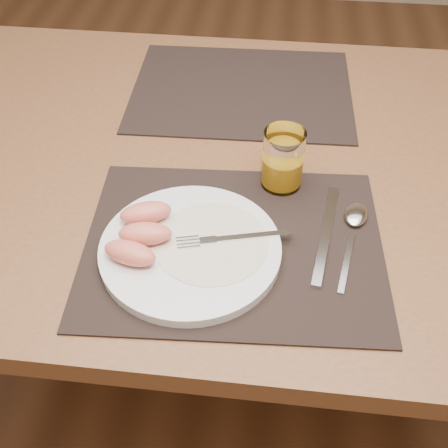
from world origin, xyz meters
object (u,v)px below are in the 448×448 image
plate (190,249)px  spoon (355,221)px  placemat_far (242,90)px  placemat_near (233,245)px  fork (224,239)px  juice_glass (283,162)px  table (236,191)px  knife (324,242)px

plate → spoon: (0.25, 0.09, -0.00)m
placemat_far → plate: 0.47m
placemat_near → placemat_far: same height
plate → fork: (0.05, 0.02, 0.01)m
placemat_near → spoon: spoon is taller
placemat_far → spoon: 0.43m
placemat_near → juice_glass: size_ratio=4.37×
plate → juice_glass: (0.13, 0.18, 0.04)m
table → spoon: size_ratio=7.30×
plate → spoon: 0.26m
placemat_near → juice_glass: juice_glass is taller
table → placemat_near: (0.02, -0.22, 0.09)m
placemat_near → spoon: bearing=19.5°
juice_glass → table: bearing=139.0°
placemat_far → knife: 0.45m
table → juice_glass: bearing=-41.0°
plate → spoon: bearing=20.5°
fork → spoon: (0.20, 0.07, -0.01)m
spoon → table: bearing=142.2°
table → spoon: bearing=-37.8°
table → spoon: spoon is taller
knife → plate: bearing=-167.8°
juice_glass → knife: bearing=-61.9°
spoon → plate: bearing=-159.5°
spoon → juice_glass: bearing=144.6°
table → spoon: 0.27m
knife → placemat_near: bearing=-173.2°
spoon → juice_glass: juice_glass is taller
table → placemat_near: bearing=-85.9°
table → juice_glass: (0.08, -0.07, 0.13)m
table → knife: size_ratio=6.37×
placemat_near → juice_glass: (0.07, 0.15, 0.05)m
placemat_far → juice_glass: 0.31m
placemat_near → plate: size_ratio=1.67×
placemat_far → spoon: bearing=-60.5°
placemat_near → fork: fork is taller
placemat_far → plate: bearing=-94.1°
plate → juice_glass: 0.22m
placemat_far → juice_glass: size_ratio=4.37×
fork → table: bearing=90.7°
fork → knife: 0.15m
table → plate: 0.27m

